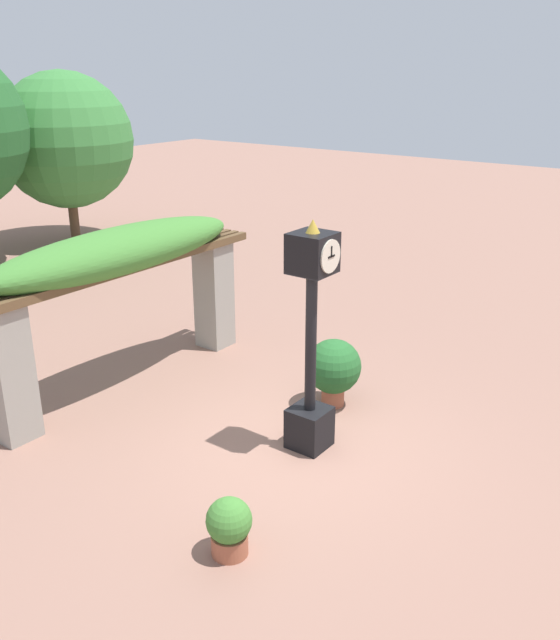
{
  "coord_description": "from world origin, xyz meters",
  "views": [
    {
      "loc": [
        -6.65,
        -4.65,
        4.92
      ],
      "look_at": [
        0.14,
        0.36,
        1.74
      ],
      "focal_mm": 38.0,
      "sensor_mm": 36.0,
      "label": 1
    }
  ],
  "objects": [
    {
      "name": "pergola",
      "position": [
        0.0,
        3.32,
        1.97
      ],
      "size": [
        5.36,
        1.14,
        2.61
      ],
      "color": "gray",
      "rests_on": "ground"
    },
    {
      "name": "potted_plant_near_left",
      "position": [
        -2.19,
        -0.69,
        0.35
      ],
      "size": [
        0.5,
        0.5,
        0.67
      ],
      "color": "#9E563D",
      "rests_on": "ground"
    },
    {
      "name": "potted_plant_near_right",
      "position": [
        1.36,
        0.24,
        0.62
      ],
      "size": [
        0.84,
        0.84,
        1.07
      ],
      "color": "#9E563D",
      "rests_on": "ground"
    },
    {
      "name": "ground_plane",
      "position": [
        0.0,
        0.0,
        0.0
      ],
      "size": [
        60.0,
        60.0,
        0.0
      ],
      "primitive_type": "plane",
      "color": "#8E6656"
    },
    {
      "name": "pedestal_clock",
      "position": [
        0.14,
        -0.14,
        1.52
      ],
      "size": [
        0.51,
        0.56,
        3.17
      ],
      "color": "black",
      "rests_on": "ground"
    }
  ]
}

